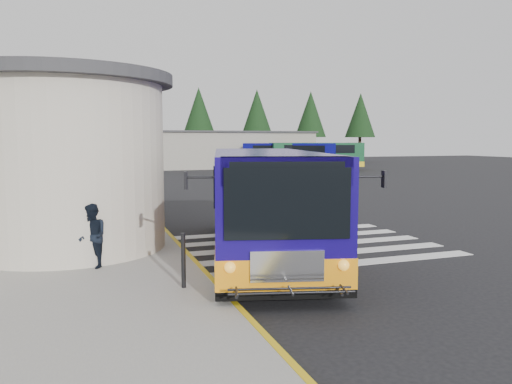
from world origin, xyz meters
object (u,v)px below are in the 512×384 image
object	(u,v)px
bollard	(183,260)
far_bus_a	(290,155)
transit_bus	(264,206)
pedestrian_a	(85,228)
far_bus_b	(316,155)
pedestrian_b	(92,236)

from	to	relation	value
bollard	far_bus_a	size ratio (longest dim) A/B	0.12
transit_bus	pedestrian_a	xyz separation A→B (m)	(-4.63, -0.10, -0.32)
pedestrian_a	transit_bus	bearing A→B (deg)	-107.22
far_bus_b	far_bus_a	bearing A→B (deg)	89.43
transit_bus	far_bus_b	xyz separation A→B (m)	(18.76, 34.96, 0.26)
transit_bus	pedestrian_b	size ratio (longest dim) A/B	6.80
pedestrian_a	far_bus_a	distance (m)	41.11
transit_bus	pedestrian_b	world-z (taller)	transit_bus
pedestrian_a	far_bus_a	size ratio (longest dim) A/B	0.19
transit_bus	pedestrian_b	bearing A→B (deg)	-159.00
transit_bus	pedestrian_b	distance (m)	4.52
pedestrian_a	far_bus_a	world-z (taller)	far_bus_a
transit_bus	far_bus_a	world-z (taller)	transit_bus
bollard	far_bus_b	world-z (taller)	far_bus_b
pedestrian_a	bollard	distance (m)	3.28
transit_bus	far_bus_a	distance (m)	38.91
pedestrian_b	far_bus_b	bearing A→B (deg)	120.09
transit_bus	pedestrian_a	world-z (taller)	transit_bus
far_bus_a	far_bus_b	world-z (taller)	far_bus_b
transit_bus	far_bus_a	size ratio (longest dim) A/B	1.08
bollard	transit_bus	bearing A→B (deg)	45.05
far_bus_a	far_bus_b	size ratio (longest dim) A/B	0.96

